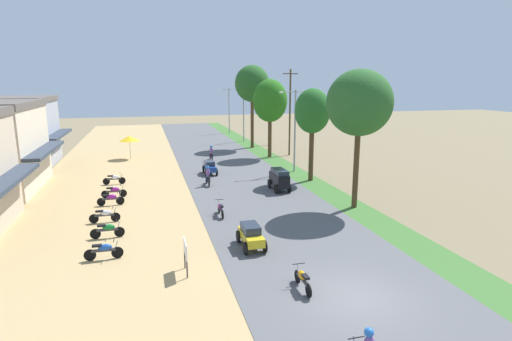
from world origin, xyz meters
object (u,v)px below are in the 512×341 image
car_sedan_blue (210,167)px  median_tree_nearest (359,103)px  streetlamp_mid (244,108)px  motorbike_ahead_fourth (208,176)px  median_tree_third (270,101)px  car_sedan_yellow (251,235)px  streetlamp_far (229,107)px  street_signboard (185,251)px  utility_pole_far (269,113)px  median_tree_fourth (252,84)px  parked_motorbike_second (108,229)px  parked_motorbike_fourth (111,198)px  streetlamp_near (295,125)px  car_van_black (279,178)px  motorbike_ahead_second (303,278)px  parked_motorbike_nearest (104,249)px  parked_motorbike_third (105,214)px  parked_motorbike_sixth (114,178)px  motorbike_ahead_fifth (211,153)px  parked_motorbike_fifth (114,191)px  vendor_umbrella (129,138)px  utility_pole_near (290,111)px  motorbike_ahead_third (221,208)px

car_sedan_blue → median_tree_nearest: bearing=-57.9°
streetlamp_mid → motorbike_ahead_fourth: size_ratio=4.45×
median_tree_third → car_sedan_yellow: (-8.44, -24.46, -5.51)m
motorbike_ahead_fourth → streetlamp_far: bearing=75.7°
street_signboard → utility_pole_far: size_ratio=0.18×
median_tree_fourth → parked_motorbike_second: bearing=-118.7°
streetlamp_mid → median_tree_nearest: bearing=-90.0°
parked_motorbike_fourth → streetlamp_near: size_ratio=0.24×
median_tree_nearest → car_van_black: (-3.55, 5.41, -5.97)m
car_sedan_blue → motorbike_ahead_second: car_sedan_blue is taller
parked_motorbike_nearest → motorbike_ahead_fourth: size_ratio=1.00×
parked_motorbike_nearest → parked_motorbike_third: same height
parked_motorbike_nearest → parked_motorbike_sixth: 15.32m
streetlamp_mid → motorbike_ahead_fifth: size_ratio=4.45×
streetlamp_near → streetlamp_mid: 20.52m
parked_motorbike_fifth → median_tree_fourth: bearing=51.8°
car_sedan_blue → parked_motorbike_fourth: bearing=-135.7°
streetlamp_far → car_van_black: 37.34m
vendor_umbrella → utility_pole_far: size_ratio=0.31×
vendor_umbrella → motorbike_ahead_fourth: size_ratio=1.40×
street_signboard → car_sedan_yellow: street_signboard is taller
parked_motorbike_nearest → motorbike_ahead_second: motorbike_ahead_second is taller
parked_motorbike_nearest → parked_motorbike_sixth: bearing=91.7°
car_sedan_blue → parked_motorbike_sixth: bearing=-168.2°
parked_motorbike_nearest → utility_pole_near: bearing=53.9°
median_tree_fourth → streetlamp_near: size_ratio=1.36×
utility_pole_far → motorbike_ahead_fourth: bearing=-119.3°
motorbike_ahead_fourth → car_sedan_blue: bearing=79.0°
parked_motorbike_fifth → utility_pole_near: 23.39m
parked_motorbike_nearest → parked_motorbike_fourth: (-0.31, 9.18, 0.00)m
motorbike_ahead_second → motorbike_ahead_fourth: (-1.14, 18.11, 0.28)m
median_tree_third → motorbike_ahead_second: (-7.51, -29.29, -5.68)m
parked_motorbike_nearest → motorbike_ahead_third: (6.52, 4.96, 0.02)m
parked_motorbike_fifth → motorbike_ahead_fifth: bearing=53.8°
street_signboard → motorbike_ahead_fourth: size_ratio=0.83×
streetlamp_far → motorbike_ahead_fourth: size_ratio=3.98×
car_sedan_blue → motorbike_ahead_fourth: bearing=-101.0°
parked_motorbike_sixth → streetlamp_far: 35.66m
parked_motorbike_fifth → streetlamp_far: size_ratio=0.25×
car_sedan_blue → motorbike_ahead_fifth: size_ratio=1.26×
parked_motorbike_sixth → median_tree_fourth: (15.80, 15.65, 7.47)m
streetlamp_near → parked_motorbike_second: bearing=-139.6°
car_van_black → motorbike_ahead_fourth: (-5.13, 2.96, -0.17)m
parked_motorbike_second → motorbike_ahead_second: 11.47m
median_tree_nearest → utility_pole_far: (2.51, 28.32, -2.70)m
utility_pole_far → median_tree_nearest: bearing=-95.1°
parked_motorbike_nearest → motorbike_ahead_fifth: motorbike_ahead_fifth is taller
street_signboard → car_sedan_yellow: size_ratio=0.66×
streetlamp_far → car_sedan_yellow: (-8.47, -47.36, -3.49)m
streetlamp_mid → motorbike_ahead_third: bearing=-105.9°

